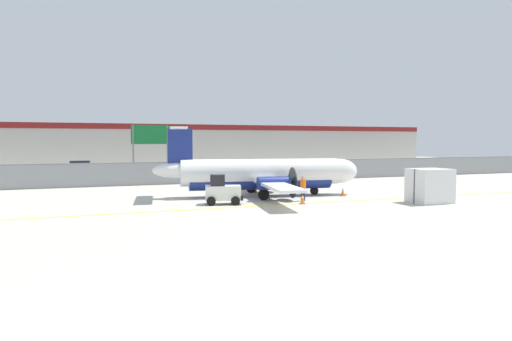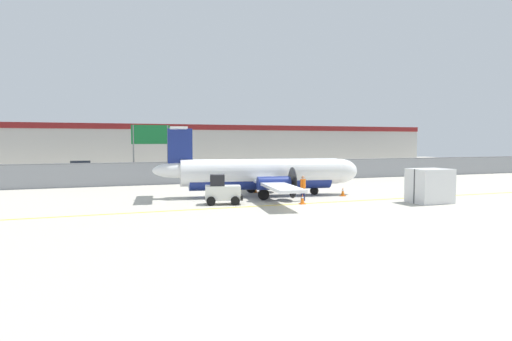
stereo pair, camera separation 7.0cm
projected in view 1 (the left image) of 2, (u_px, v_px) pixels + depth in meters
ground_plane at (288, 204)px, 28.58m from camera, size 140.00×140.00×0.01m
perimeter_fence at (217, 171)px, 43.42m from camera, size 98.00×0.10×2.10m
parking_lot_strip at (190, 174)px, 54.21m from camera, size 98.00×17.00×0.12m
background_building at (164, 146)px, 71.24m from camera, size 91.00×8.10×6.50m
commuter_airplane at (265, 174)px, 32.90m from camera, size 15.05×16.05×4.92m
baggage_tug at (222, 191)px, 28.69m from camera, size 2.54×1.88×1.88m
ground_crew_worker at (303, 187)px, 30.22m from camera, size 0.53×0.45×1.70m
cargo_container at (430, 186)px, 29.37m from camera, size 2.45×2.06×2.20m
traffic_cone_near_left at (303, 199)px, 28.79m from camera, size 0.36×0.36×0.64m
traffic_cone_near_right at (343, 192)px, 33.02m from camera, size 0.36×0.36×0.64m
traffic_cone_far_left at (255, 188)px, 35.28m from camera, size 0.36×0.36×0.64m
parked_car_0 at (79, 168)px, 53.04m from camera, size 4.22×2.05×1.58m
parked_car_1 at (145, 170)px, 48.19m from camera, size 4.37×2.38×1.58m
parked_car_2 at (195, 167)px, 55.11m from camera, size 4.38×2.42×1.58m
parked_car_3 at (245, 165)px, 57.81m from camera, size 4.22×2.03×1.58m
parked_car_4 at (299, 166)px, 56.20m from camera, size 4.38×2.41×1.58m
highway_sign at (150, 139)px, 43.16m from camera, size 3.60×0.14×5.50m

